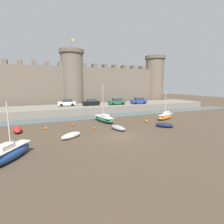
{
  "coord_description": "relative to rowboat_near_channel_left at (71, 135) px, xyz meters",
  "views": [
    {
      "loc": [
        -9.83,
        -19.71,
        6.8
      ],
      "look_at": [
        0.86,
        4.92,
        2.5
      ],
      "focal_mm": 28.0,
      "sensor_mm": 36.0,
      "label": 1
    }
  ],
  "objects": [
    {
      "name": "car_quay_centre_west",
      "position": [
        8.51,
        19.31,
        2.06
      ],
      "size": [
        4.22,
        2.12,
        1.62
      ],
      "color": "black",
      "rests_on": "quay_road"
    },
    {
      "name": "rowboat_midflat_left",
      "position": [
        -6.52,
        5.88,
        0.04
      ],
      "size": [
        1.48,
        3.37,
        0.8
      ],
      "color": "red",
      "rests_on": "ground"
    },
    {
      "name": "mooring_buoy_off_centre",
      "position": [
        14.24,
        4.06,
        -0.13
      ],
      "size": [
        0.49,
        0.49,
        0.49
      ],
      "primitive_type": "sphere",
      "color": "orange",
      "rests_on": "ground"
    },
    {
      "name": "sailboat_foreground_right",
      "position": [
        7.26,
        7.32,
        0.22
      ],
      "size": [
        2.5,
        5.78,
        6.71
      ],
      "color": "#1E6B47",
      "rests_on": "ground"
    },
    {
      "name": "rowboat_near_channel_right",
      "position": [
        7.2,
        1.21,
        -0.0
      ],
      "size": [
        1.8,
        3.14,
        0.71
      ],
      "color": "gray",
      "rests_on": "ground"
    },
    {
      "name": "car_quay_east",
      "position": [
        2.85,
        20.52,
        2.06
      ],
      "size": [
        4.22,
        2.12,
        1.62
      ],
      "color": "silver",
      "rests_on": "quay_road"
    },
    {
      "name": "mooring_buoy_near_channel",
      "position": [
        4.06,
        3.03,
        -0.19
      ],
      "size": [
        0.37,
        0.37,
        0.37
      ],
      "primitive_type": "sphere",
      "color": "#E04C1E",
      "rests_on": "ground"
    },
    {
      "name": "car_quay_west",
      "position": [
        20.99,
        17.57,
        2.06
      ],
      "size": [
        4.22,
        2.12,
        1.62
      ],
      "color": "#263F99",
      "rests_on": "quay_road"
    },
    {
      "name": "water_channel",
      "position": [
        6.09,
        12.57,
        -0.32
      ],
      "size": [
        80.0,
        4.5,
        0.1
      ],
      "primitive_type": "cube",
      "color": "#47565B",
      "rests_on": "ground"
    },
    {
      "name": "sailboat_foreground_centre",
      "position": [
        19.08,
        4.71,
        0.24
      ],
      "size": [
        4.88,
        2.9,
        5.64
      ],
      "color": "orange",
      "rests_on": "ground"
    },
    {
      "name": "rowboat_near_channel_left",
      "position": [
        0.0,
        0.0,
        0.0
      ],
      "size": [
        3.1,
        2.47,
        0.71
      ],
      "color": "silver",
      "rests_on": "ground"
    },
    {
      "name": "quay_road",
      "position": [
        6.09,
        19.82,
        0.46
      ],
      "size": [
        69.12,
        10.0,
        1.65
      ],
      "primitive_type": "cube",
      "color": "gray",
      "rests_on": "ground"
    },
    {
      "name": "mooring_buoy_near_shore",
      "position": [
        1.47,
        6.7,
        -0.17
      ],
      "size": [
        0.39,
        0.39,
        0.39
      ],
      "primitive_type": "sphere",
      "color": "#E04C1E",
      "rests_on": "ground"
    },
    {
      "name": "mooring_buoy_mid_mud",
      "position": [
        -2.71,
        5.89,
        -0.19
      ],
      "size": [
        0.37,
        0.37,
        0.37
      ],
      "primitive_type": "sphere",
      "color": "orange",
      "rests_on": "ground"
    },
    {
      "name": "car_quay_centre_east",
      "position": [
        14.9,
        18.16,
        2.06
      ],
      "size": [
        4.22,
        2.12,
        1.62
      ],
      "color": "#1E6638",
      "rests_on": "quay_road"
    },
    {
      "name": "ground_plane",
      "position": [
        6.09,
        -1.98,
        -0.37
      ],
      "size": [
        160.0,
        160.0,
        0.0
      ],
      "primitive_type": "plane",
      "color": "#4C3D2D"
    },
    {
      "name": "sailboat_midflat_centre",
      "position": [
        -6.31,
        -4.47,
        0.31
      ],
      "size": [
        4.11,
        5.16,
        5.28
      ],
      "color": "#234793",
      "rests_on": "ground"
    },
    {
      "name": "castle",
      "position": [
        6.09,
        29.38,
        6.73
      ],
      "size": [
        64.05,
        6.93,
        19.29
      ],
      "color": "#706354",
      "rests_on": "ground"
    },
    {
      "name": "rowboat_midflat_right",
      "position": [
        14.67,
        -0.26,
        0.01
      ],
      "size": [
        2.84,
        2.72,
        0.73
      ],
      "color": "#141E3D",
      "rests_on": "ground"
    }
  ]
}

